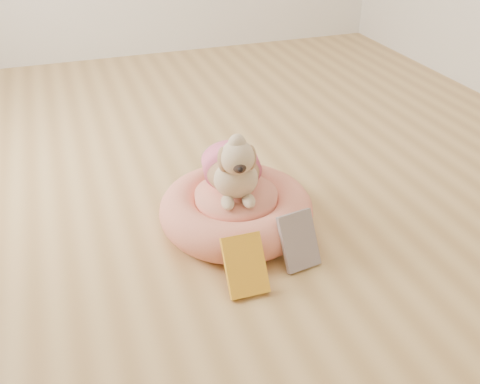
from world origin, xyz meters
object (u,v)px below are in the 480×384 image
object	(u,v)px
dog	(233,156)
book_white	(299,241)
pet_bed	(236,210)
book_yellow	(245,265)

from	to	relation	value
dog	book_white	bearing A→B (deg)	-56.78
book_white	pet_bed	bearing A→B (deg)	106.35
dog	pet_bed	bearing A→B (deg)	-75.06
book_white	dog	bearing A→B (deg)	104.64
pet_bed	dog	size ratio (longest dim) A/B	1.54
pet_bed	book_yellow	xyz separation A→B (m)	(-0.10, -0.39, 0.02)
pet_bed	dog	distance (m)	0.25
dog	book_yellow	size ratio (longest dim) A/B	1.90
book_yellow	pet_bed	bearing A→B (deg)	77.02
book_yellow	book_white	xyz separation A→B (m)	(0.25, 0.06, 0.01)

